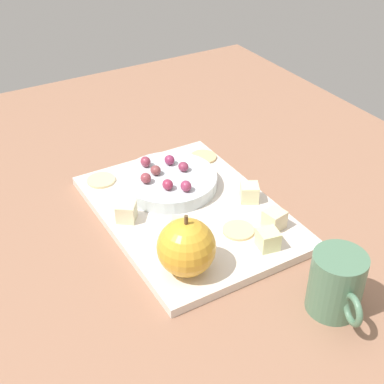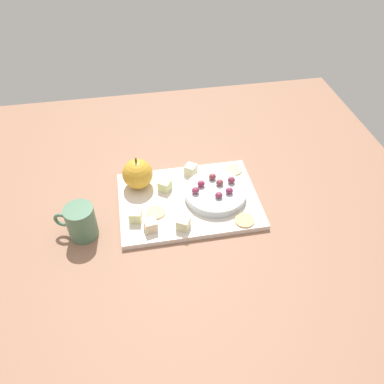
{
  "view_description": "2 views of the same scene",
  "coord_description": "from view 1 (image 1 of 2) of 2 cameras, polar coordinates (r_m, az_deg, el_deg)",
  "views": [
    {
      "loc": [
        55.59,
        -30.36,
        55.43
      ],
      "look_at": [
        -3.59,
        4.22,
        8.35
      ],
      "focal_mm": 50.91,
      "sensor_mm": 36.0,
      "label": 1
    },
    {
      "loc": [
        8.71,
        72.14,
        74.63
      ],
      "look_at": [
        -3.21,
        5.9,
        10.88
      ],
      "focal_mm": 36.66,
      "sensor_mm": 36.0,
      "label": 2
    }
  ],
  "objects": [
    {
      "name": "table",
      "position": [
        0.83,
        -1.28,
        -5.47
      ],
      "size": [
        126.8,
        106.91,
        4.76
      ],
      "primitive_type": "cube",
      "color": "#94674F",
      "rests_on": "ground"
    },
    {
      "name": "platter",
      "position": [
        0.84,
        -0.36,
        -2.09
      ],
      "size": [
        34.48,
        24.85,
        1.38
      ],
      "primitive_type": "cube",
      "color": "silver",
      "rests_on": "table"
    },
    {
      "name": "serving_dish",
      "position": [
        0.88,
        -2.38,
        1.14
      ],
      "size": [
        15.39,
        15.39,
        2.11
      ],
      "primitive_type": "cylinder",
      "color": "silver",
      "rests_on": "platter"
    },
    {
      "name": "apple_whole",
      "position": [
        0.7,
        -0.6,
        -5.82
      ],
      "size": [
        7.73,
        7.73,
        7.73
      ],
      "primitive_type": "sphere",
      "color": "gold",
      "rests_on": "platter"
    },
    {
      "name": "apple_stem",
      "position": [
        0.67,
        -0.62,
        -2.92
      ],
      "size": [
        0.5,
        0.5,
        1.2
      ],
      "primitive_type": "cylinder",
      "color": "brown",
      "rests_on": "apple_whole"
    },
    {
      "name": "cheese_cube_0",
      "position": [
        0.85,
        5.88,
        0.06
      ],
      "size": [
        3.75,
        3.75,
        2.76
      ],
      "primitive_type": "cube",
      "rotation": [
        0.0,
        0.0,
        1.07
      ],
      "color": "beige",
      "rests_on": "platter"
    },
    {
      "name": "cheese_cube_1",
      "position": [
        0.77,
        -1.19,
        -3.88
      ],
      "size": [
        3.85,
        3.85,
        2.76
      ],
      "primitive_type": "cube",
      "rotation": [
        0.0,
        0.0,
        0.95
      ],
      "color": "beige",
      "rests_on": "platter"
    },
    {
      "name": "cheese_cube_2",
      "position": [
        0.8,
        8.61,
        -2.83
      ],
      "size": [
        3.19,
        3.19,
        2.76
      ],
      "primitive_type": "cube",
      "rotation": [
        0.0,
        0.0,
        0.17
      ],
      "color": "beige",
      "rests_on": "platter"
    },
    {
      "name": "cheese_cube_3",
      "position": [
        0.76,
        7.97,
        -4.94
      ],
      "size": [
        3.24,
        3.24,
        2.76
      ],
      "primitive_type": "cube",
      "rotation": [
        0.0,
        0.0,
        1.38
      ],
      "color": "beige",
      "rests_on": "platter"
    },
    {
      "name": "cheese_cube_4",
      "position": [
        0.81,
        -6.9,
        -2.08
      ],
      "size": [
        3.87,
        3.87,
        2.76
      ],
      "primitive_type": "cube",
      "rotation": [
        0.0,
        0.0,
        0.93
      ],
      "color": "beige",
      "rests_on": "platter"
    },
    {
      "name": "cracker_0",
      "position": [
        0.79,
        4.89,
        -4.02
      ],
      "size": [
        4.63,
        4.63,
        0.4
      ],
      "primitive_type": "cylinder",
      "color": "#E2BF89",
      "rests_on": "platter"
    },
    {
      "name": "cracker_1",
      "position": [
        0.91,
        -9.49,
        1.23
      ],
      "size": [
        4.63,
        4.63,
        0.4
      ],
      "primitive_type": "cylinder",
      "color": "beige",
      "rests_on": "platter"
    },
    {
      "name": "cracker_2",
      "position": [
        0.96,
        1.19,
        3.69
      ],
      "size": [
        4.63,
        4.63,
        0.4
      ],
      "primitive_type": "cylinder",
      "color": "#DCB67A",
      "rests_on": "platter"
    },
    {
      "name": "grape_0",
      "position": [
        0.88,
        -0.91,
        2.68
      ],
      "size": [
        1.83,
        1.65,
        1.5
      ],
      "primitive_type": "ellipsoid",
      "color": "#89304B",
      "rests_on": "serving_dish"
    },
    {
      "name": "grape_1",
      "position": [
        0.9,
        -4.89,
        3.19
      ],
      "size": [
        1.83,
        1.65,
        1.72
      ],
      "primitive_type": "ellipsoid",
      "color": "#8D3447",
      "rests_on": "serving_dish"
    },
    {
      "name": "grape_2",
      "position": [
        0.87,
        -3.83,
        2.29
      ],
      "size": [
        1.83,
        1.65,
        1.56
      ],
      "primitive_type": "ellipsoid",
      "color": "brown",
      "rests_on": "serving_dish"
    },
    {
      "name": "grape_3",
      "position": [
        0.9,
        -2.37,
        3.37
      ],
      "size": [
        1.83,
        1.65,
        1.63
      ],
      "primitive_type": "ellipsoid",
      "color": "#8D2D53",
      "rests_on": "serving_dish"
    },
    {
      "name": "grape_4",
      "position": [
        0.83,
        -0.64,
        0.63
      ],
      "size": [
        1.83,
        1.65,
        1.73
      ],
      "primitive_type": "ellipsoid",
      "color": "#953355",
      "rests_on": "serving_dish"
    },
    {
      "name": "grape_5",
      "position": [
        0.85,
        -4.87,
        1.46
      ],
      "size": [
        1.83,
        1.65,
        1.65
      ],
      "primitive_type": "ellipsoid",
      "color": "#8C3A43",
      "rests_on": "serving_dish"
    },
    {
      "name": "grape_6",
      "position": [
        0.84,
        -2.56,
        0.78
      ],
      "size": [
        1.83,
        1.65,
        1.64
      ],
      "primitive_type": "ellipsoid",
      "color": "#962A47",
      "rests_on": "serving_dish"
    },
    {
      "name": "cup",
      "position": [
        0.69,
        14.91,
        -9.26
      ],
      "size": [
        9.67,
        6.67,
        8.28
      ],
      "color": "#50785B",
      "rests_on": "table"
    }
  ]
}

